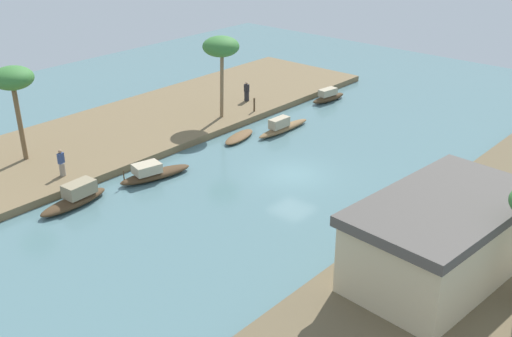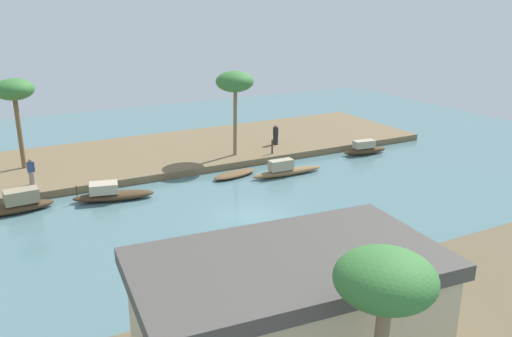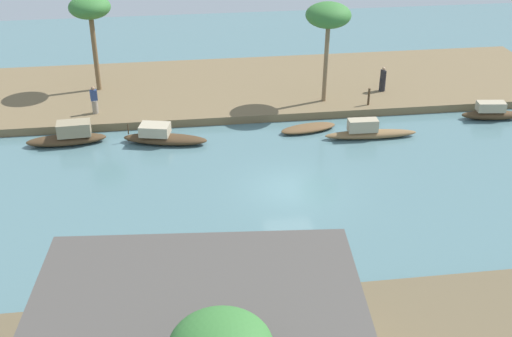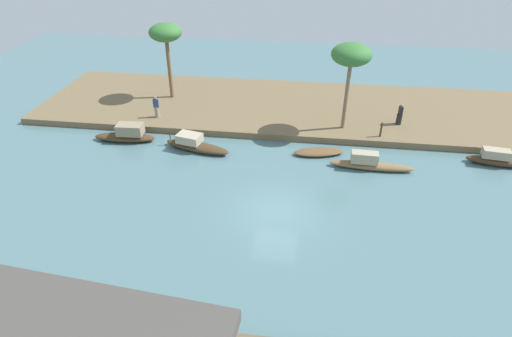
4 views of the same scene
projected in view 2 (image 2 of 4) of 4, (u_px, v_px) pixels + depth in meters
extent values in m
plane|color=slate|center=(250.00, 216.00, 29.50)|extent=(68.20, 68.20, 0.00)
cube|color=brown|center=(168.00, 153.00, 40.88)|extent=(40.93, 10.95, 0.49)
ellipsoid|color=brown|center=(287.00, 172.00, 36.34)|extent=(5.34, 1.01, 0.46)
cube|color=tan|center=(281.00, 165.00, 35.96)|extent=(1.70, 0.77, 0.70)
ellipsoid|color=#47331E|center=(365.00, 151.00, 41.29)|extent=(3.72, 1.33, 0.55)
cube|color=tan|center=(364.00, 144.00, 41.08)|extent=(1.74, 0.95, 0.57)
ellipsoid|color=#47331E|center=(114.00, 196.00, 31.82)|extent=(4.89, 2.23, 0.53)
cube|color=tan|center=(104.00, 188.00, 31.51)|extent=(1.83, 1.44, 0.60)
cylinder|color=#47331E|center=(77.00, 191.00, 31.14)|extent=(0.07, 0.07, 0.62)
ellipsoid|color=#47331E|center=(14.00, 208.00, 29.91)|extent=(4.44, 1.45, 0.53)
cube|color=gray|center=(21.00, 196.00, 29.95)|extent=(1.87, 1.12, 0.77)
ellipsoid|color=brown|center=(234.00, 174.00, 36.03)|extent=(3.55, 1.81, 0.37)
cylinder|color=gray|center=(32.00, 178.00, 32.95)|extent=(0.43, 0.43, 0.82)
cube|color=#33477A|center=(31.00, 167.00, 32.73)|extent=(0.44, 0.31, 0.65)
sphere|color=#9E7556|center=(30.00, 160.00, 32.60)|extent=(0.22, 0.22, 0.22)
cylinder|color=#232328|center=(276.00, 140.00, 42.20)|extent=(0.45, 0.45, 0.79)
cube|color=#232328|center=(276.00, 131.00, 41.99)|extent=(0.28, 0.43, 0.62)
sphere|color=tan|center=(276.00, 126.00, 41.86)|extent=(0.21, 0.21, 0.21)
cylinder|color=#4C3823|center=(272.00, 147.00, 39.61)|extent=(0.14, 0.14, 1.08)
cylinder|color=#7F6647|center=(235.00, 123.00, 38.68)|extent=(0.27, 0.45, 4.91)
ellipsoid|color=#387533|center=(235.00, 81.00, 37.77)|extent=(2.71, 2.71, 1.49)
cylinder|color=brown|center=(20.00, 133.00, 35.76)|extent=(0.31, 0.47, 4.87)
ellipsoid|color=#387533|center=(14.00, 89.00, 34.87)|extent=(2.60, 2.60, 1.43)
ellipsoid|color=#387533|center=(385.00, 279.00, 12.42)|extent=(2.46, 2.46, 1.36)
cube|color=beige|center=(288.00, 319.00, 16.28)|extent=(9.20, 5.68, 3.29)
cube|color=#4C4742|center=(289.00, 264.00, 15.71)|extent=(9.75, 6.02, 0.48)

